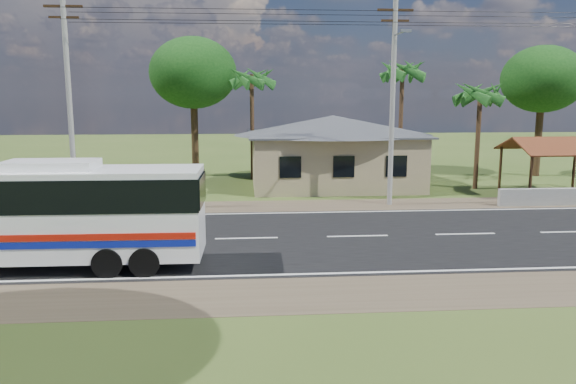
{
  "coord_description": "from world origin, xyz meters",
  "views": [
    {
      "loc": [
        -4.53,
        -21.84,
        5.71
      ],
      "look_at": [
        -2.76,
        1.0,
        1.7
      ],
      "focal_mm": 35.0,
      "sensor_mm": 36.0,
      "label": 1
    }
  ],
  "objects": [
    {
      "name": "ground",
      "position": [
        0.0,
        0.0,
        0.0
      ],
      "size": [
        120.0,
        120.0,
        0.0
      ],
      "primitive_type": "plane",
      "color": "#374E1B",
      "rests_on": "ground"
    },
    {
      "name": "road",
      "position": [
        0.0,
        0.0,
        0.01
      ],
      "size": [
        120.0,
        16.0,
        0.03
      ],
      "color": "black",
      "rests_on": "ground"
    },
    {
      "name": "house",
      "position": [
        1.0,
        13.0,
        2.64
      ],
      "size": [
        12.4,
        10.0,
        5.0
      ],
      "color": "tan",
      "rests_on": "ground"
    },
    {
      "name": "waiting_shed",
      "position": [
        13.0,
        8.5,
        2.73
      ],
      "size": [
        5.2,
        4.48,
        3.35
      ],
      "color": "#392814",
      "rests_on": "ground"
    },
    {
      "name": "concrete_barrier",
      "position": [
        12.0,
        5.6,
        0.45
      ],
      "size": [
        7.0,
        0.3,
        0.9
      ],
      "primitive_type": "cube",
      "color": "#9E9E99",
      "rests_on": "ground"
    },
    {
      "name": "utility_poles",
      "position": [
        2.67,
        6.49,
        5.77
      ],
      "size": [
        32.8,
        2.22,
        11.0
      ],
      "color": "#9E9E99",
      "rests_on": "ground"
    },
    {
      "name": "palm_near",
      "position": [
        9.5,
        11.0,
        5.71
      ],
      "size": [
        2.8,
        2.8,
        6.7
      ],
      "color": "#47301E",
      "rests_on": "ground"
    },
    {
      "name": "palm_mid",
      "position": [
        6.0,
        15.5,
        7.16
      ],
      "size": [
        2.8,
        2.8,
        8.2
      ],
      "color": "#47301E",
      "rests_on": "ground"
    },
    {
      "name": "palm_far",
      "position": [
        -4.0,
        16.0,
        6.68
      ],
      "size": [
        2.8,
        2.8,
        7.7
      ],
      "color": "#47301E",
      "rests_on": "ground"
    },
    {
      "name": "tree_behind_house",
      "position": [
        -8.0,
        18.0,
        7.12
      ],
      "size": [
        6.0,
        6.0,
        9.61
      ],
      "color": "#47301E",
      "rests_on": "ground"
    },
    {
      "name": "tree_behind_shed",
      "position": [
        16.0,
        16.0,
        6.68
      ],
      "size": [
        5.6,
        5.6,
        9.02
      ],
      "color": "#47301E",
      "rests_on": "ground"
    },
    {
      "name": "coach_bus",
      "position": [
        -11.73,
        -3.34,
        2.06
      ],
      "size": [
        11.64,
        2.68,
        3.6
      ],
      "rotation": [
        0.0,
        0.0,
        -0.02
      ],
      "color": "white",
      "rests_on": "ground"
    },
    {
      "name": "motorcycle",
      "position": [
        13.17,
        6.54,
        0.48
      ],
      "size": [
        1.93,
        1.14,
        0.96
      ],
      "primitive_type": "imported",
      "rotation": [
        0.0,
        0.0,
        1.87
      ],
      "color": "black",
      "rests_on": "ground"
    }
  ]
}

